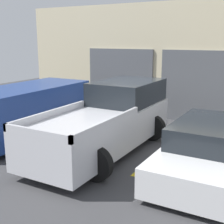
# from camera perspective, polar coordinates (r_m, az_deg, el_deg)

# --- Properties ---
(ground_plane) EXTENTS (28.00, 28.00, 0.00)m
(ground_plane) POSITION_cam_1_polar(r_m,az_deg,el_deg) (10.63, 3.10, -4.52)
(ground_plane) COLOR #3D3D3F
(shophouse_building) EXTENTS (13.29, 0.68, 4.68)m
(shophouse_building) POSITION_cam_1_polar(r_m,az_deg,el_deg) (13.19, 9.65, 9.00)
(shophouse_building) COLOR beige
(shophouse_building) RESTS_ON ground
(pickup_truck) EXTENTS (2.49, 5.57, 1.92)m
(pickup_truck) POSITION_cam_1_polar(r_m,az_deg,el_deg) (9.24, -0.55, -1.44)
(pickup_truck) COLOR silver
(pickup_truck) RESTS_ON ground
(sedan_white) EXTENTS (2.12, 4.56, 1.29)m
(sedan_white) POSITION_cam_1_polar(r_m,az_deg,el_deg) (8.04, 17.01, -6.47)
(sedan_white) COLOR white
(sedan_white) RESTS_ON ground
(sedan_side) EXTENTS (2.43, 4.55, 1.72)m
(sedan_side) POSITION_cam_1_polar(r_m,az_deg,el_deg) (10.74, -15.18, 0.36)
(sedan_side) COLOR navy
(sedan_side) RESTS_ON ground
(parking_stripe_left) EXTENTS (0.12, 2.20, 0.01)m
(parking_stripe_left) POSITION_cam_1_polar(r_m,az_deg,el_deg) (10.04, -8.81, -5.72)
(parking_stripe_left) COLOR gold
(parking_stripe_left) RESTS_ON ground
(parking_stripe_centre) EXTENTS (0.12, 2.20, 0.01)m
(parking_stripe_centre) POSITION_cam_1_polar(r_m,az_deg,el_deg) (8.63, 7.00, -8.89)
(parking_stripe_centre) COLOR gold
(parking_stripe_centre) RESTS_ON ground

